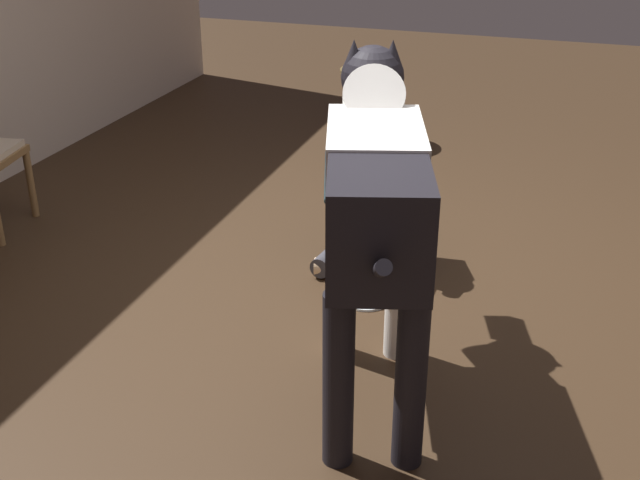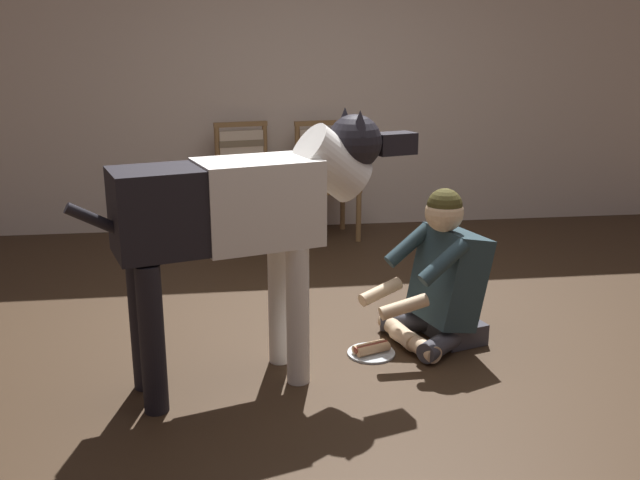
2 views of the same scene
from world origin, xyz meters
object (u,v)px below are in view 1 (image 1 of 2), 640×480
Objects in this scene: hot_dog_on_plate at (365,295)px; person_sitting_on_floor at (365,199)px; large_dog at (374,193)px; round_side_table at (369,98)px.

person_sitting_on_floor is at bearing 16.75° from hot_dog_on_plate.
large_dog reaches higher than round_side_table.
round_side_table is at bearing 15.06° from hot_dog_on_plate.
person_sitting_on_floor is 0.53× the size of large_dog.
round_side_table is at bearing 15.43° from large_dog.
large_dog is 1.08m from hot_dog_on_plate.
round_side_table is (3.06, 0.84, -0.53)m from large_dog.
large_dog is at bearing -163.25° from hot_dog_on_plate.
hot_dog_on_plate is (-0.41, -0.12, -0.34)m from person_sitting_on_floor.
person_sitting_on_floor reaches higher than round_side_table.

